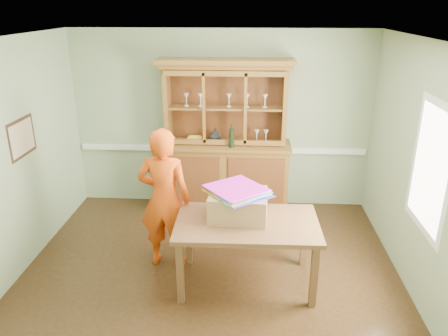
# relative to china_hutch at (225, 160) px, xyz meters

# --- Properties ---
(floor) EXTENTS (4.50, 4.50, 0.00)m
(floor) POSITION_rel_china_hutch_xyz_m (-0.07, -1.74, -0.80)
(floor) COLOR #422915
(floor) RESTS_ON ground
(ceiling) EXTENTS (4.50, 4.50, 0.00)m
(ceiling) POSITION_rel_china_hutch_xyz_m (-0.07, -1.74, 1.90)
(ceiling) COLOR white
(ceiling) RESTS_ON wall_back
(wall_back) EXTENTS (4.50, 0.00, 4.50)m
(wall_back) POSITION_rel_china_hutch_xyz_m (-0.07, 0.26, 0.55)
(wall_back) COLOR #8BA47B
(wall_back) RESTS_ON floor
(wall_left) EXTENTS (0.00, 4.00, 4.00)m
(wall_left) POSITION_rel_china_hutch_xyz_m (-2.32, -1.74, 0.55)
(wall_left) COLOR #8BA47B
(wall_left) RESTS_ON floor
(wall_right) EXTENTS (0.00, 4.00, 4.00)m
(wall_right) POSITION_rel_china_hutch_xyz_m (2.18, -1.74, 0.55)
(wall_right) COLOR #8BA47B
(wall_right) RESTS_ON floor
(wall_front) EXTENTS (4.50, 0.00, 4.50)m
(wall_front) POSITION_rel_china_hutch_xyz_m (-0.07, -3.74, 0.55)
(wall_front) COLOR #8BA47B
(wall_front) RESTS_ON floor
(chair_rail) EXTENTS (4.41, 0.05, 0.08)m
(chair_rail) POSITION_rel_china_hutch_xyz_m (-0.07, 0.24, 0.10)
(chair_rail) COLOR white
(chair_rail) RESTS_ON wall_back
(framed_map) EXTENTS (0.03, 0.60, 0.46)m
(framed_map) POSITION_rel_china_hutch_xyz_m (-2.30, -1.44, 0.75)
(framed_map) COLOR #372216
(framed_map) RESTS_ON wall_left
(window_panel) EXTENTS (0.03, 0.96, 1.36)m
(window_panel) POSITION_rel_china_hutch_xyz_m (2.16, -2.04, 0.70)
(window_panel) COLOR white
(window_panel) RESTS_ON wall_right
(china_hutch) EXTENTS (1.95, 0.65, 2.30)m
(china_hutch) POSITION_rel_china_hutch_xyz_m (0.00, 0.00, 0.00)
(china_hutch) COLOR brown
(china_hutch) RESTS_ON floor
(dining_table) EXTENTS (1.59, 0.97, 0.79)m
(dining_table) POSITION_rel_china_hutch_xyz_m (0.36, -1.92, -0.11)
(dining_table) COLOR brown
(dining_table) RESTS_ON floor
(cardboard_box) EXTENTS (0.66, 0.54, 0.29)m
(cardboard_box) POSITION_rel_china_hutch_xyz_m (0.25, -1.82, 0.13)
(cardboard_box) COLOR #A47A54
(cardboard_box) RESTS_ON dining_table
(kite_stack) EXTENTS (0.76, 0.76, 0.06)m
(kite_stack) POSITION_rel_china_hutch_xyz_m (0.25, -1.82, 0.31)
(kite_stack) COLOR #4B23E6
(kite_stack) RESTS_ON cardboard_box
(person) EXTENTS (0.66, 0.46, 1.73)m
(person) POSITION_rel_china_hutch_xyz_m (-0.62, -1.57, 0.06)
(person) COLOR #E14A0E
(person) RESTS_ON floor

